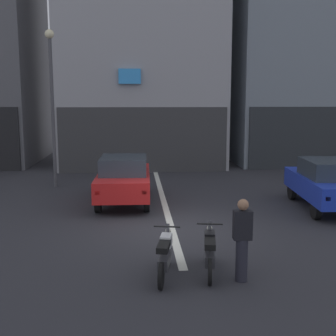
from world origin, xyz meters
The scene contains 10 objects.
ground_plane centered at (0.00, 0.00, 0.00)m, with size 120.00×120.00×0.00m, color #2B2B30.
lane_centre_line centered at (0.00, 6.00, 0.00)m, with size 0.20×18.00×0.01m, color silver.
building_far_right centered at (9.81, 14.27, 6.00)m, with size 10.42×8.79×12.03m.
car_red_crossing_near centered at (-1.39, 3.15, 0.89)m, with size 1.86×4.14×1.64m.
car_blue_parked_kerbside centered at (5.30, 1.82, 0.89)m, with size 2.10×4.24×1.64m.
car_white_down_street centered at (1.17, 12.90, 0.89)m, with size 2.14×4.25×1.64m.
street_lamp centered at (-4.27, 6.09, 3.86)m, with size 0.36×0.36×6.27m.
motorcycle_white_row_leftmost centered at (-0.41, -3.26, 0.46)m, with size 0.55×1.65×0.98m.
motorcycle_black_row_left_mid centered at (0.53, -3.13, 0.46)m, with size 0.55×1.66×0.98m.
person_by_motorcycles centered at (1.09, -3.58, 0.86)m, with size 0.37×0.24×1.67m.
Camera 1 is at (-0.99, -11.56, 3.59)m, focal length 45.95 mm.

